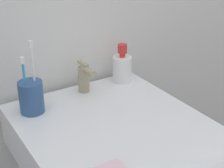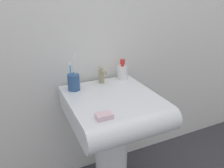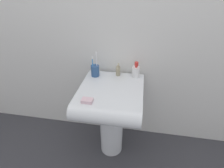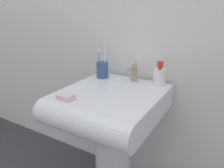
% 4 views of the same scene
% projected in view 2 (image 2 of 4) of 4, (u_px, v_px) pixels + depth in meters
% --- Properties ---
extents(wall_back, '(5.00, 0.05, 2.40)m').
position_uv_depth(wall_back, '(90.00, 2.00, 1.31)').
color(wall_back, silver).
rests_on(wall_back, ground).
extents(sink_pedestal, '(0.20, 0.20, 0.58)m').
position_uv_depth(sink_pedestal, '(111.00, 154.00, 1.40)').
color(sink_pedestal, white).
rests_on(sink_pedestal, ground).
extents(sink_basin, '(0.50, 0.57, 0.13)m').
position_uv_depth(sink_basin, '(115.00, 109.00, 1.22)').
color(sink_basin, white).
rests_on(sink_basin, sink_pedestal).
extents(faucet, '(0.04, 0.10, 0.10)m').
position_uv_depth(faucet, '(102.00, 75.00, 1.39)').
color(faucet, tan).
rests_on(faucet, sink_basin).
extents(toothbrush_cup, '(0.07, 0.07, 0.22)m').
position_uv_depth(toothbrush_cup, '(74.00, 82.00, 1.29)').
color(toothbrush_cup, '#2D5184').
rests_on(toothbrush_cup, sink_basin).
extents(soap_bottle, '(0.07, 0.07, 0.14)m').
position_uv_depth(soap_bottle, '(122.00, 72.00, 1.46)').
color(soap_bottle, white).
rests_on(soap_bottle, sink_basin).
extents(bar_soap, '(0.08, 0.05, 0.02)m').
position_uv_depth(bar_soap, '(104.00, 116.00, 1.01)').
color(bar_soap, silver).
rests_on(bar_soap, sink_basin).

